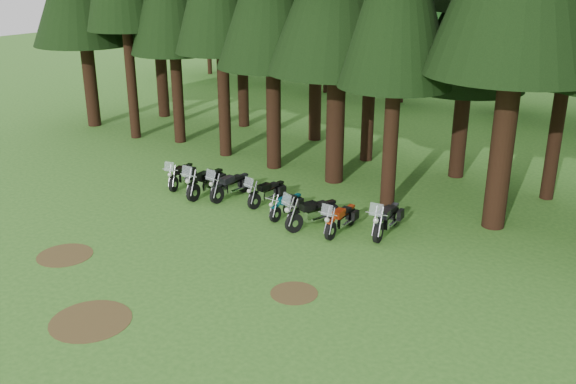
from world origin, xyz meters
name	(u,v)px	position (x,y,z in m)	size (l,w,h in m)	color
ground	(174,258)	(0.00, 0.00, 0.00)	(120.00, 120.00, 0.00)	#336C22
decid_1	(274,3)	(-15.99, 25.76, 5.83)	(7.91, 7.69, 9.88)	black
decid_2	(329,21)	(-10.43, 24.78, 4.95)	(6.72, 6.53, 8.40)	black
decid_3	(407,33)	(-4.71, 25.13, 4.51)	(6.12, 5.95, 7.65)	black
decid_4	(512,41)	(1.58, 26.32, 4.37)	(5.93, 5.76, 7.41)	black
dirt_patch_0	(65,255)	(-3.00, -2.00, 0.01)	(1.80, 1.80, 0.01)	#4C3D1E
dirt_patch_1	(294,293)	(4.50, 0.50, 0.01)	(1.40, 1.40, 0.01)	#4C3D1E
dirt_patch_2	(91,321)	(1.00, -4.00, 0.01)	(2.20, 2.20, 0.01)	#4C3D1E
motorcycle_0	(181,175)	(-4.78, 5.05, 0.46)	(0.98, 2.14, 1.37)	black
motorcycle_1	(206,183)	(-3.19, 4.88, 0.52)	(0.62, 2.50, 1.57)	black
motorcycle_2	(231,186)	(-2.17, 5.24, 0.49)	(0.44, 2.33, 1.47)	black
motorcycle_3	(267,193)	(-0.57, 5.59, 0.45)	(0.47, 2.16, 1.35)	black
motorcycle_4	(287,206)	(0.80, 5.04, 0.41)	(0.27, 1.95, 0.80)	black
motorcycle_5	(312,214)	(2.16, 4.79, 0.51)	(1.00, 2.40, 1.53)	black
motorcycle_6	(341,220)	(3.23, 5.00, 0.47)	(0.51, 2.24, 1.40)	black
motorcycle_7	(386,220)	(4.58, 5.86, 0.51)	(0.69, 2.45, 1.54)	black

